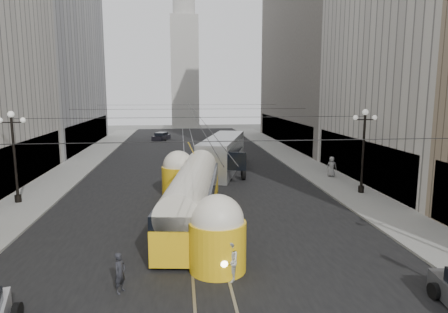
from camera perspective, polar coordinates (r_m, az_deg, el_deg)
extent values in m
cube|color=black|center=(43.80, -4.63, -1.06)|extent=(20.00, 85.00, 0.02)
cube|color=gray|center=(48.45, -19.09, -0.46)|extent=(4.00, 72.00, 0.15)
cube|color=gray|center=(49.02, 9.41, 0.03)|extent=(4.00, 72.00, 0.15)
cube|color=gray|center=(43.79, -5.61, -1.08)|extent=(0.12, 85.00, 0.04)
cube|color=gray|center=(43.83, -3.65, -1.05)|extent=(0.12, 85.00, 0.04)
cube|color=black|center=(37.37, -26.34, -0.68)|extent=(0.10, 18.00, 3.60)
cube|color=#999999|center=(61.85, -24.74, 14.16)|extent=(12.00, 28.00, 28.00)
cube|color=black|center=(60.27, -18.59, 3.23)|extent=(0.10, 25.20, 3.60)
cube|color=black|center=(36.42, 18.53, -0.43)|extent=(0.10, 18.00, 3.60)
cube|color=#514C47|center=(62.82, 14.09, 16.46)|extent=(12.00, 32.00, 32.00)
cube|color=black|center=(60.80, 8.29, 3.66)|extent=(0.10, 28.80, 3.60)
cube|color=#B2AFA8|center=(90.69, -5.62, 11.85)|extent=(6.00, 6.00, 24.00)
cylinder|color=#B2AFA8|center=(92.40, -5.77, 20.55)|extent=(4.80, 4.80, 4.00)
cylinder|color=black|center=(31.14, -27.72, -0.44)|extent=(0.18, 0.18, 6.00)
cylinder|color=black|center=(31.67, -27.34, -5.35)|extent=(0.44, 0.44, 0.50)
cylinder|color=black|center=(30.86, -28.08, 4.32)|extent=(1.60, 0.08, 0.08)
sphere|color=white|center=(30.83, -28.16, 5.34)|extent=(0.44, 0.44, 0.44)
sphere|color=white|center=(31.14, -29.38, 4.53)|extent=(0.36, 0.36, 0.36)
sphere|color=white|center=(30.58, -26.79, 4.66)|extent=(0.36, 0.36, 0.36)
cylinder|color=black|center=(32.06, 19.24, 0.36)|extent=(0.18, 0.18, 6.00)
cylinder|color=black|center=(32.58, 18.99, -4.43)|extent=(0.44, 0.44, 0.50)
cylinder|color=black|center=(31.79, 19.49, 4.99)|extent=(1.60, 0.08, 0.08)
sphere|color=white|center=(31.76, 19.55, 5.98)|extent=(0.44, 0.44, 0.44)
sphere|color=white|center=(31.46, 18.27, 5.29)|extent=(0.36, 0.36, 0.36)
sphere|color=white|center=(32.11, 20.72, 5.23)|extent=(0.36, 0.36, 0.36)
cylinder|color=black|center=(14.74, -1.70, 2.16)|extent=(25.00, 0.03, 0.03)
cylinder|color=black|center=(28.66, -3.94, 5.59)|extent=(25.00, 0.03, 0.03)
cylinder|color=black|center=(42.64, -4.71, 6.77)|extent=(25.00, 0.03, 0.03)
cylinder|color=black|center=(56.62, -5.11, 7.37)|extent=(25.00, 0.03, 0.03)
cylinder|color=black|center=(46.64, -4.85, 6.74)|extent=(0.03, 72.00, 0.03)
cylinder|color=black|center=(46.65, -4.35, 6.74)|extent=(0.03, 72.00, 0.03)
cube|color=yellow|center=(24.19, -4.47, -7.11)|extent=(4.27, 13.76, 1.64)
cube|color=black|center=(24.42, -4.45, -8.85)|extent=(4.22, 13.36, 0.29)
cube|color=black|center=(23.92, -4.50, -4.66)|extent=(4.26, 13.56, 0.82)
cylinder|color=silver|center=(23.85, -4.51, -3.99)|extent=(3.95, 13.52, 2.23)
cylinder|color=yellow|center=(17.96, -0.93, -12.68)|extent=(2.52, 2.52, 2.23)
sphere|color=silver|center=(17.56, -0.94, -9.16)|extent=(2.32, 2.32, 2.32)
cylinder|color=yellow|center=(30.57, -6.51, -3.48)|extent=(2.52, 2.52, 2.23)
sphere|color=silver|center=(30.34, -6.55, -1.34)|extent=(2.32, 2.32, 2.32)
sphere|color=#FFF2BF|center=(17.04, -0.04, -14.98)|extent=(0.36, 0.36, 0.36)
cube|color=#9FA2A5|center=(39.69, -0.17, 0.40)|extent=(6.08, 13.54, 3.32)
cube|color=black|center=(39.61, -0.17, 1.19)|extent=(5.98, 13.09, 1.22)
cube|color=black|center=(33.18, 1.03, -0.68)|extent=(2.48, 0.75, 1.55)
cylinder|color=black|center=(35.42, -1.64, -2.59)|extent=(0.30, 1.11, 1.11)
cylinder|color=black|center=(35.74, 2.79, -2.49)|extent=(0.30, 1.11, 1.11)
cylinder|color=black|center=(44.14, -2.57, -0.24)|extent=(0.30, 1.11, 1.11)
cylinder|color=black|center=(44.40, 1.00, -0.17)|extent=(0.30, 1.11, 1.11)
cylinder|color=black|center=(16.46, -27.45, -19.03)|extent=(0.22, 0.60, 0.60)
cylinder|color=black|center=(17.92, 27.81, -16.64)|extent=(0.22, 0.63, 0.63)
cube|color=white|center=(56.68, -1.52, 1.76)|extent=(2.74, 4.42, 0.73)
cube|color=black|center=(56.61, -1.52, 2.28)|extent=(2.05, 2.58, 0.69)
cylinder|color=black|center=(55.26, -2.18, 1.41)|extent=(0.22, 0.59, 0.59)
cylinder|color=black|center=(55.38, -0.61, 1.44)|extent=(0.22, 0.59, 0.59)
cylinder|color=black|center=(58.03, -2.38, 1.79)|extent=(0.22, 0.59, 0.59)
cylinder|color=black|center=(58.15, -0.88, 1.81)|extent=(0.22, 0.59, 0.59)
cube|color=black|center=(66.05, -8.95, 2.71)|extent=(2.99, 4.29, 0.70)
cube|color=black|center=(65.99, -8.96, 3.14)|extent=(2.14, 2.56, 0.66)
cylinder|color=black|center=(64.77, -9.65, 2.44)|extent=(0.22, 0.56, 0.56)
cylinder|color=black|center=(64.69, -8.35, 2.46)|extent=(0.22, 0.56, 0.56)
cylinder|color=black|center=(67.44, -9.52, 2.70)|extent=(0.22, 0.56, 0.56)
cylinder|color=black|center=(67.37, -8.27, 2.73)|extent=(0.22, 0.56, 0.56)
imported|color=black|center=(16.76, -14.64, -15.78)|extent=(0.62, 0.71, 1.63)
imported|color=silver|center=(17.11, 0.81, -14.67)|extent=(0.81, 0.96, 1.76)
imported|color=gray|center=(37.63, 15.12, -1.40)|extent=(1.05, 0.87, 1.85)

